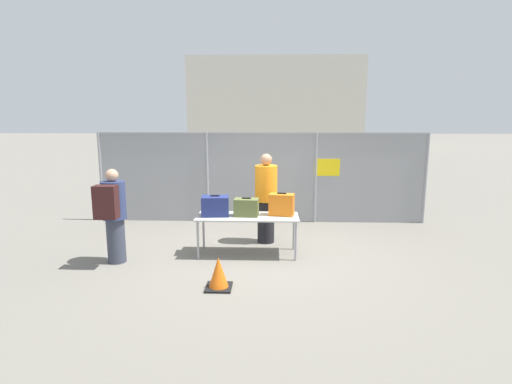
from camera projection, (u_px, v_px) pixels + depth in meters
ground_plane at (258, 254)px, 7.34m from camera, size 120.00×120.00×0.00m
fence_section at (262, 176)px, 9.44m from camera, size 7.77×0.07×2.13m
inspection_table at (248, 219)px, 7.21m from camera, size 1.84×0.72×0.72m
suitcase_navy at (215, 206)px, 7.19m from camera, size 0.51×0.38×0.38m
suitcase_olive at (246, 207)px, 7.17m from camera, size 0.45×0.30×0.34m
suitcase_orange at (282, 205)px, 7.22m from camera, size 0.48×0.33×0.41m
traveler_hooded at (113, 213)px, 6.71m from camera, size 0.40×0.62×1.62m
security_worker_near at (266, 197)px, 7.89m from camera, size 0.44×0.44×1.78m
utility_trailer at (298, 190)px, 11.54m from camera, size 3.28×2.17×0.72m
distant_hangar at (275, 106)px, 38.15m from camera, size 14.26×13.33×7.34m
traffic_cone at (219, 274)px, 5.81m from camera, size 0.38×0.38×0.48m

